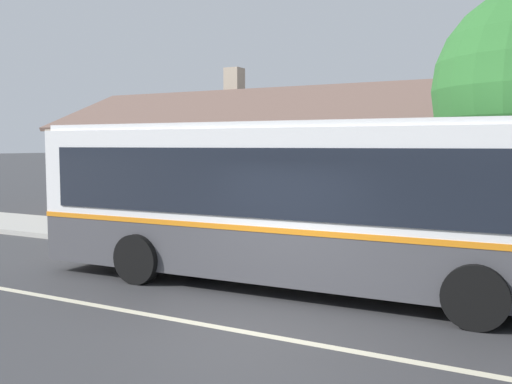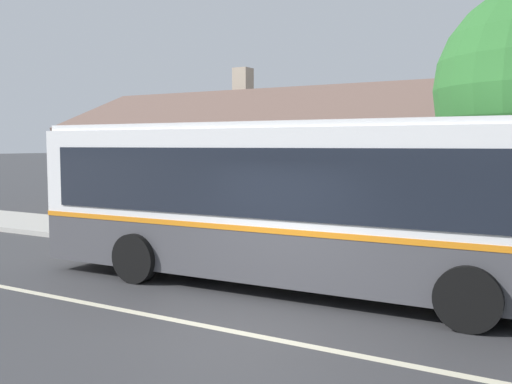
# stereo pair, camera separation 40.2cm
# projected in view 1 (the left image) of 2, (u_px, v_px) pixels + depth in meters

# --- Properties ---
(ground_plane) EXTENTS (300.00, 300.00, 0.00)m
(ground_plane) POSITION_uv_depth(u_px,v_px,m) (244.00, 332.00, 8.45)
(ground_plane) COLOR #38383A
(sidewalk_far) EXTENTS (60.00, 3.00, 0.15)m
(sidewalk_far) POSITION_uv_depth(u_px,v_px,m) (367.00, 257.00, 13.71)
(sidewalk_far) COLOR #ADAAA3
(sidewalk_far) RESTS_ON ground
(lane_divider_stripe) EXTENTS (60.00, 0.16, 0.01)m
(lane_divider_stripe) POSITION_uv_depth(u_px,v_px,m) (244.00, 332.00, 8.45)
(lane_divider_stripe) COLOR beige
(lane_divider_stripe) RESTS_ON ground
(community_building) EXTENTS (27.03, 8.93, 6.14)m
(community_building) POSITION_uv_depth(u_px,v_px,m) (390.00, 170.00, 21.23)
(community_building) COLOR tan
(community_building) RESTS_ON ground
(transit_bus) EXTENTS (10.98, 2.99, 3.19)m
(transit_bus) POSITION_uv_depth(u_px,v_px,m) (301.00, 199.00, 11.03)
(transit_bus) COLOR #47474C
(transit_bus) RESTS_ON ground
(bench_by_building) EXTENTS (1.90, 0.51, 0.94)m
(bench_by_building) POSITION_uv_depth(u_px,v_px,m) (175.00, 222.00, 16.21)
(bench_by_building) COLOR brown
(bench_by_building) RESTS_ON sidewalk_far
(bench_down_street) EXTENTS (1.64, 0.51, 0.94)m
(bench_down_street) POSITION_uv_depth(u_px,v_px,m) (334.00, 234.00, 14.08)
(bench_down_street) COLOR brown
(bench_down_street) RESTS_ON sidewalk_far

